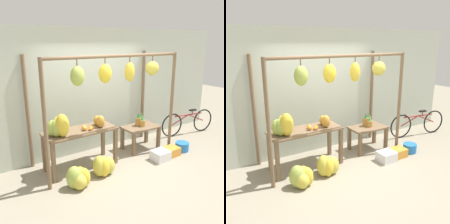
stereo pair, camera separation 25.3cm
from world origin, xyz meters
TOP-DOWN VIEW (x-y plane):
  - ground_plane at (0.00, 0.00)m, footprint 20.00×20.00m
  - shop_wall_back at (0.00, 1.45)m, footprint 8.00×0.08m
  - stall_awning at (-0.00, 0.54)m, footprint 3.03×1.16m
  - display_table_main at (-0.65, 0.77)m, footprint 1.46×0.59m
  - display_table_side at (0.95, 0.79)m, footprint 0.86×0.54m
  - banana_pile_on_table at (-1.13, 0.70)m, footprint 0.45×0.46m
  - orange_pile at (-0.54, 0.69)m, footprint 0.21×0.24m
  - pineapple_cluster at (0.98, 0.85)m, footprint 0.24×0.25m
  - banana_pile_ground_left at (-1.03, 0.12)m, footprint 0.51×0.42m
  - banana_pile_ground_right at (-0.46, 0.26)m, footprint 0.51×0.49m
  - fruit_crate_white at (0.92, 0.09)m, footprint 0.36×0.32m
  - blue_bucket at (1.70, 0.15)m, footprint 0.31×0.31m
  - parked_bicycle at (2.69, 0.82)m, footprint 1.71×0.33m
  - papaya_pile at (-0.21, 0.75)m, footprint 0.28×0.39m
  - fruit_crate_purple at (1.30, 0.12)m, footprint 0.32×0.29m

SIDE VIEW (x-z plane):
  - ground_plane at x=0.00m, z-range 0.00..0.00m
  - fruit_crate_purple at x=1.30m, z-range 0.00..0.19m
  - blue_bucket at x=1.70m, z-range 0.00..0.20m
  - fruit_crate_white at x=0.92m, z-range 0.00..0.21m
  - banana_pile_ground_left at x=-1.03m, z-range -0.03..0.39m
  - banana_pile_ground_right at x=-0.46m, z-range -0.02..0.41m
  - parked_bicycle at x=2.69m, z-range -0.01..0.69m
  - display_table_side at x=0.95m, z-range 0.16..0.73m
  - display_table_main at x=-0.65m, z-range 0.26..1.07m
  - pineapple_cluster at x=0.98m, z-range 0.54..0.85m
  - orange_pile at x=-0.54m, z-range 0.81..0.90m
  - papaya_pile at x=-0.21m, z-range 0.80..1.05m
  - banana_pile_on_table at x=-1.13m, z-range 0.77..1.21m
  - shop_wall_back at x=0.00m, z-range 0.00..2.80m
  - stall_awning at x=0.00m, z-range 0.55..2.83m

